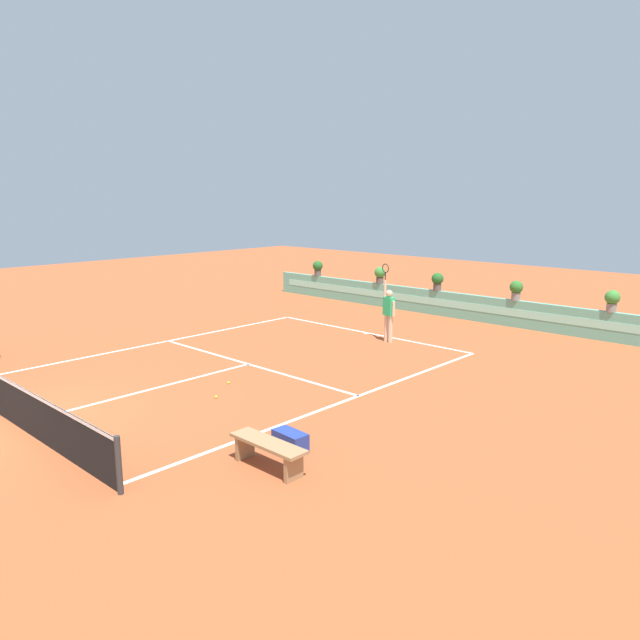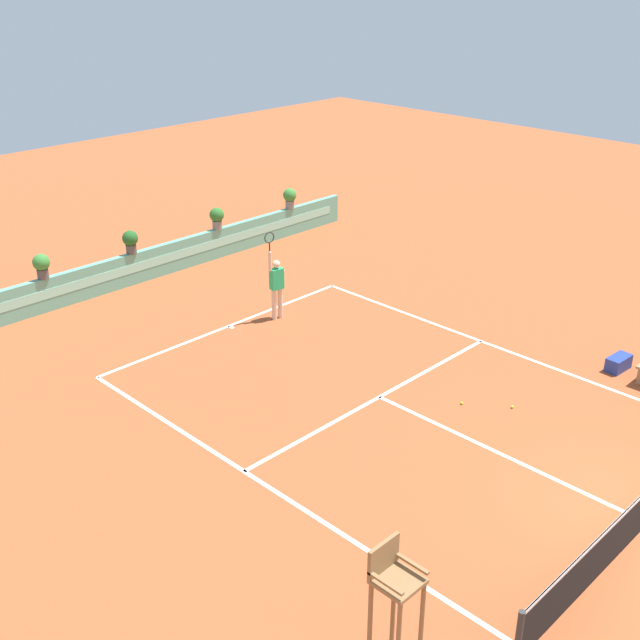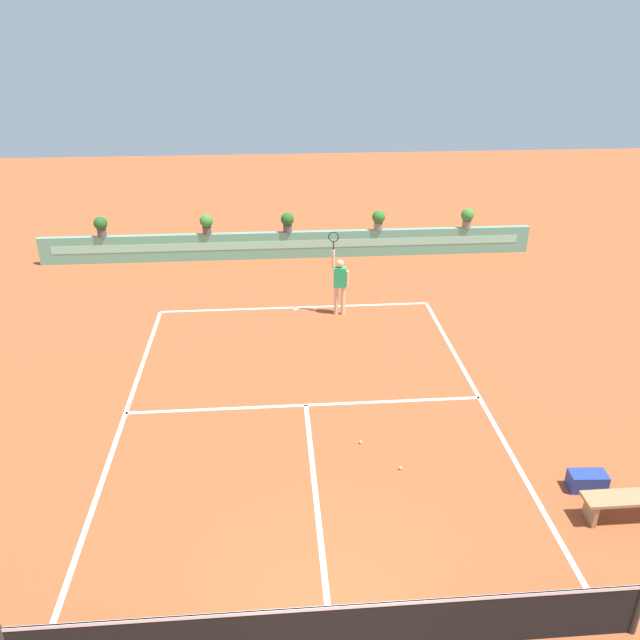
% 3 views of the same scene
% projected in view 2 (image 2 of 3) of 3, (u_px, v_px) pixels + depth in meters
% --- Properties ---
extents(ground_plane, '(60.00, 60.00, 0.00)m').
position_uv_depth(ground_plane, '(393.00, 403.00, 18.26)').
color(ground_plane, '#A84C28').
extents(court_lines, '(8.32, 11.94, 0.01)m').
position_uv_depth(court_lines, '(369.00, 392.00, 18.72)').
color(court_lines, white).
rests_on(court_lines, ground).
extents(back_wall_barrier, '(18.00, 0.21, 1.00)m').
position_uv_depth(back_wall_barrier, '(135.00, 268.00, 24.68)').
color(back_wall_barrier, '#60A88E').
rests_on(back_wall_barrier, ground).
extents(umpire_chair, '(0.60, 0.60, 2.14)m').
position_uv_depth(umpire_chair, '(394.00, 595.00, 10.98)').
color(umpire_chair, olive).
rests_on(umpire_chair, ground).
extents(gear_bag, '(0.72, 0.40, 0.36)m').
position_uv_depth(gear_bag, '(618.00, 363.00, 19.66)').
color(gear_bag, navy).
rests_on(gear_bag, ground).
extents(tennis_player, '(0.61, 0.28, 2.58)m').
position_uv_depth(tennis_player, '(277.00, 284.00, 22.06)').
color(tennis_player, beige).
rests_on(tennis_player, ground).
extents(tennis_ball_near_baseline, '(0.07, 0.07, 0.07)m').
position_uv_depth(tennis_ball_near_baseline, '(462.00, 403.00, 18.20)').
color(tennis_ball_near_baseline, '#CCE033').
rests_on(tennis_ball_near_baseline, ground).
extents(tennis_ball_mid_court, '(0.07, 0.07, 0.07)m').
position_uv_depth(tennis_ball_mid_court, '(512.00, 407.00, 18.05)').
color(tennis_ball_mid_court, '#CCE033').
rests_on(tennis_ball_mid_court, ground).
extents(potted_plant_centre, '(0.48, 0.48, 0.72)m').
position_uv_depth(potted_plant_centre, '(130.00, 240.00, 24.26)').
color(potted_plant_centre, '#514C47').
rests_on(potted_plant_centre, back_wall_barrier).
extents(potted_plant_right, '(0.48, 0.48, 0.72)m').
position_uv_depth(potted_plant_right, '(217.00, 217.00, 26.42)').
color(potted_plant_right, gray).
rests_on(potted_plant_right, back_wall_barrier).
extents(potted_plant_left, '(0.48, 0.48, 0.72)m').
position_uv_depth(potted_plant_left, '(41.00, 265.00, 22.38)').
color(potted_plant_left, '#514C47').
rests_on(potted_plant_left, back_wall_barrier).
extents(potted_plant_far_right, '(0.48, 0.48, 0.72)m').
position_uv_depth(potted_plant_far_right, '(290.00, 197.00, 28.56)').
color(potted_plant_far_right, gray).
rests_on(potted_plant_far_right, back_wall_barrier).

